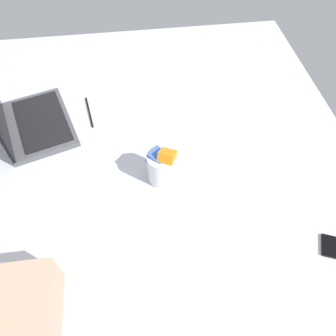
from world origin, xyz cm
name	(u,v)px	position (x,y,z in cm)	size (l,w,h in cm)	color
bed_mattress	(161,189)	(0.00, 0.00, 9.00)	(180.00, 140.00, 18.00)	#B7BCC6
laptop	(27,120)	(27.48, 45.70, 22.41)	(38.38, 31.84, 23.00)	#4C4C51
snack_cup	(161,166)	(-1.42, 0.09, 24.23)	(9.06, 10.23, 14.01)	silver
charger_cable	(89,112)	(33.19, 24.10, 18.30)	(17.00, 0.60, 0.60)	black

